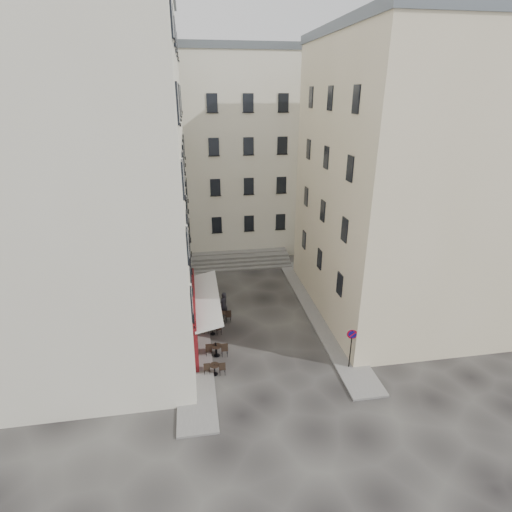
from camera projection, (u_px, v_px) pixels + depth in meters
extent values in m
plane|color=black|center=(266.00, 342.00, 25.61)|extent=(90.00, 90.00, 0.00)
cube|color=slate|center=(194.00, 315.00, 28.56)|extent=(2.00, 22.00, 0.12)
cube|color=slate|center=(319.00, 312.00, 29.00)|extent=(2.00, 18.00, 0.12)
cube|color=beige|center=(79.00, 183.00, 22.96)|extent=(12.00, 16.00, 20.00)
cube|color=beige|center=(410.00, 185.00, 26.94)|extent=(12.00, 14.00, 18.00)
cube|color=#575E63|center=(433.00, 28.00, 23.39)|extent=(12.20, 14.20, 0.60)
cube|color=beige|center=(221.00, 156.00, 39.36)|extent=(18.00, 10.00, 18.00)
cube|color=#575E63|center=(218.00, 50.00, 35.81)|extent=(18.20, 10.20, 0.60)
cube|color=#4D0B11|center=(194.00, 316.00, 25.19)|extent=(0.25, 7.00, 3.50)
cube|color=black|center=(195.00, 321.00, 25.33)|extent=(0.06, 3.85, 2.00)
cube|color=silver|center=(206.00, 298.00, 24.86)|extent=(1.58, 7.30, 0.41)
cube|color=#605E5B|center=(242.00, 266.00, 36.43)|extent=(9.00, 1.80, 0.20)
cube|color=#605E5B|center=(241.00, 262.00, 36.76)|extent=(9.00, 1.80, 0.20)
cube|color=#605E5B|center=(240.00, 258.00, 37.09)|extent=(9.00, 1.80, 0.20)
cube|color=#605E5B|center=(240.00, 255.00, 37.43)|extent=(9.00, 1.80, 0.20)
cylinder|color=black|center=(216.00, 350.00, 24.04)|extent=(0.10, 0.10, 0.90)
sphere|color=black|center=(216.00, 343.00, 23.86)|extent=(0.12, 0.12, 0.12)
cylinder|color=black|center=(212.00, 320.00, 27.23)|extent=(0.10, 0.10, 0.90)
sphere|color=black|center=(212.00, 314.00, 27.05)|extent=(0.12, 0.12, 0.12)
cylinder|color=black|center=(209.00, 296.00, 30.42)|extent=(0.10, 0.10, 0.90)
sphere|color=black|center=(209.00, 290.00, 30.25)|extent=(0.12, 0.12, 0.12)
cylinder|color=black|center=(351.00, 350.00, 22.66)|extent=(0.07, 0.07, 2.58)
cylinder|color=#AE0B1F|center=(352.00, 334.00, 22.27)|extent=(0.59, 0.17, 0.60)
cylinder|color=#0F0B65|center=(352.00, 334.00, 22.24)|extent=(0.43, 0.14, 0.43)
cube|color=#AE0B1F|center=(353.00, 335.00, 22.22)|extent=(0.34, 0.11, 0.35)
cylinder|color=black|center=(215.00, 374.00, 22.57)|extent=(0.34, 0.34, 0.02)
cylinder|color=black|center=(215.00, 370.00, 22.45)|extent=(0.05, 0.05, 0.66)
cylinder|color=black|center=(214.00, 365.00, 22.34)|extent=(0.57, 0.57, 0.04)
cube|color=black|center=(222.00, 368.00, 22.50)|extent=(0.36, 0.36, 0.85)
cube|color=black|center=(207.00, 369.00, 22.46)|extent=(0.36, 0.36, 0.85)
cylinder|color=black|center=(217.00, 355.00, 24.16)|extent=(0.37, 0.37, 0.02)
cylinder|color=black|center=(217.00, 351.00, 24.03)|extent=(0.05, 0.05, 0.73)
cylinder|color=black|center=(217.00, 346.00, 23.90)|extent=(0.62, 0.62, 0.04)
cube|color=black|center=(224.00, 349.00, 24.08)|extent=(0.39, 0.39, 0.94)
cube|color=black|center=(209.00, 350.00, 24.03)|extent=(0.39, 0.39, 0.94)
cylinder|color=black|center=(213.00, 334.00, 26.32)|extent=(0.33, 0.33, 0.02)
cylinder|color=black|center=(213.00, 330.00, 26.21)|extent=(0.05, 0.05, 0.64)
cylinder|color=black|center=(212.00, 326.00, 26.10)|extent=(0.55, 0.55, 0.04)
cube|color=black|center=(219.00, 329.00, 26.25)|extent=(0.35, 0.35, 0.82)
cube|color=black|center=(206.00, 329.00, 26.21)|extent=(0.35, 0.35, 0.82)
cylinder|color=black|center=(222.00, 321.00, 27.76)|extent=(0.37, 0.37, 0.02)
cylinder|color=black|center=(222.00, 317.00, 27.63)|extent=(0.05, 0.05, 0.71)
cylinder|color=black|center=(222.00, 313.00, 27.51)|extent=(0.61, 0.61, 0.04)
cube|color=black|center=(228.00, 316.00, 27.68)|extent=(0.39, 0.39, 0.92)
cube|color=black|center=(215.00, 316.00, 27.64)|extent=(0.39, 0.39, 0.92)
cylinder|color=black|center=(206.00, 308.00, 29.52)|extent=(0.37, 0.37, 0.02)
cylinder|color=black|center=(206.00, 304.00, 29.39)|extent=(0.05, 0.05, 0.72)
cylinder|color=black|center=(205.00, 300.00, 29.27)|extent=(0.61, 0.61, 0.04)
cube|color=black|center=(212.00, 302.00, 29.44)|extent=(0.39, 0.39, 0.92)
cube|color=black|center=(199.00, 303.00, 29.40)|extent=(0.39, 0.39, 0.92)
imported|color=black|center=(224.00, 305.00, 28.07)|extent=(0.84, 0.83, 1.95)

